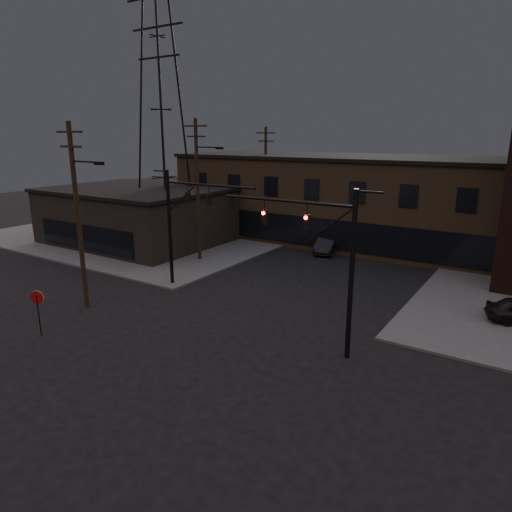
{
  "coord_description": "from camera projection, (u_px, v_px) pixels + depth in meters",
  "views": [
    {
      "loc": [
        13.64,
        -14.4,
        10.27
      ],
      "look_at": [
        -0.17,
        6.81,
        3.5
      ],
      "focal_mm": 32.0,
      "sensor_mm": 36.0,
      "label": 1
    }
  ],
  "objects": [
    {
      "name": "traffic_signal_far",
      "position": [
        183.0,
        216.0,
        30.23
      ],
      "size": [
        7.12,
        0.24,
        8.0
      ],
      "color": "black",
      "rests_on": "ground"
    },
    {
      "name": "building_left",
      "position": [
        137.0,
        217.0,
        44.35
      ],
      "size": [
        16.0,
        12.0,
        5.0
      ],
      "primitive_type": "cube",
      "color": "black",
      "rests_on": "ground"
    },
    {
      "name": "traffic_signal_near",
      "position": [
        329.0,
        254.0,
        21.05
      ],
      "size": [
        7.12,
        0.24,
        8.0
      ],
      "color": "black",
      "rests_on": "ground"
    },
    {
      "name": "stop_sign",
      "position": [
        37.0,
        302.0,
        23.64
      ],
      "size": [
        0.72,
        0.33,
        2.48
      ],
      "color": "black",
      "rests_on": "ground"
    },
    {
      "name": "utility_pole_far",
      "position": [
        266.0,
        179.0,
        47.12
      ],
      "size": [
        2.2,
        0.28,
        11.0
      ],
      "color": "black",
      "rests_on": "ground"
    },
    {
      "name": "building_row",
      "position": [
        380.0,
        203.0,
        43.13
      ],
      "size": [
        40.0,
        12.0,
        8.0
      ],
      "primitive_type": "cube",
      "color": "brown",
      "rests_on": "ground"
    },
    {
      "name": "utility_pole_near",
      "position": [
        78.0,
        212.0,
        26.58
      ],
      "size": [
        3.7,
        0.28,
        11.0
      ],
      "color": "black",
      "rests_on": "ground"
    },
    {
      "name": "car_crossing",
      "position": [
        327.0,
        244.0,
        40.79
      ],
      "size": [
        2.55,
        4.74,
        1.48
      ],
      "primitive_type": "imported",
      "rotation": [
        0.0,
        0.0,
        0.23
      ],
      "color": "black",
      "rests_on": "ground"
    },
    {
      "name": "utility_pole_mid",
      "position": [
        198.0,
        187.0,
        36.76
      ],
      "size": [
        3.7,
        0.28,
        11.5
      ],
      "color": "black",
      "rests_on": "ground"
    },
    {
      "name": "transmission_tower",
      "position": [
        161.0,
        109.0,
        42.33
      ],
      "size": [
        7.0,
        7.0,
        25.0
      ],
      "primitive_type": null,
      "color": "black",
      "rests_on": "ground"
    },
    {
      "name": "sidewalk_nw",
      "position": [
        167.0,
        229.0,
        50.89
      ],
      "size": [
        30.0,
        30.0,
        0.15
      ],
      "primitive_type": "cube",
      "color": "#474744",
      "rests_on": "ground"
    },
    {
      "name": "ground",
      "position": [
        180.0,
        359.0,
        21.5
      ],
      "size": [
        140.0,
        140.0,
        0.0
      ],
      "primitive_type": "plane",
      "color": "black",
      "rests_on": "ground"
    }
  ]
}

